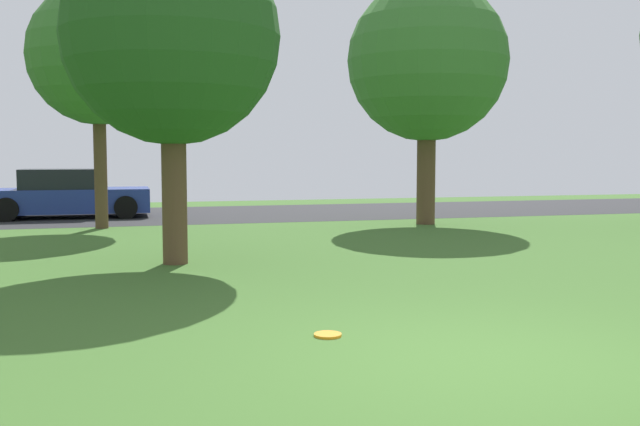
{
  "coord_description": "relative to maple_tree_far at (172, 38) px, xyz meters",
  "views": [
    {
      "loc": [
        -2.91,
        -5.3,
        1.75
      ],
      "look_at": [
        0.0,
        5.21,
        0.86
      ],
      "focal_mm": 39.85,
      "sensor_mm": 36.0,
      "label": 1
    }
  ],
  "objects": [
    {
      "name": "frisbee_disc",
      "position": [
        1.09,
        -5.12,
        -3.6
      ],
      "size": [
        0.27,
        0.27,
        0.03
      ],
      "primitive_type": "cylinder",
      "color": "orange",
      "rests_on": "ground_plane"
    },
    {
      "name": "ground_plane",
      "position": [
        2.13,
        -6.32,
        -3.61
      ],
      "size": [
        44.0,
        44.0,
        0.0
      ],
      "primitive_type": "plane",
      "color": "#3D6628"
    },
    {
      "name": "parked_car_blue",
      "position": [
        -2.33,
        9.64,
        -2.98
      ],
      "size": [
        4.38,
        2.12,
        1.37
      ],
      "color": "#233893",
      "rests_on": "ground_plane"
    },
    {
      "name": "birch_tree_lone",
      "position": [
        6.67,
        5.13,
        0.5
      ],
      "size": [
        4.04,
        4.04,
        6.15
      ],
      "color": "brown",
      "rests_on": "ground_plane"
    },
    {
      "name": "oak_tree_right",
      "position": [
        -1.31,
        6.2,
        0.48
      ],
      "size": [
        3.28,
        3.28,
        5.75
      ],
      "color": "brown",
      "rests_on": "ground_plane"
    },
    {
      "name": "road_strip",
      "position": [
        2.13,
        9.68,
        -3.61
      ],
      "size": [
        44.0,
        6.4,
        0.01
      ],
      "primitive_type": "cube",
      "color": "#28282B",
      "rests_on": "ground_plane"
    },
    {
      "name": "maple_tree_far",
      "position": [
        0.0,
        0.0,
        0.0
      ],
      "size": [
        3.44,
        3.44,
        5.35
      ],
      "color": "brown",
      "rests_on": "ground_plane"
    }
  ]
}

